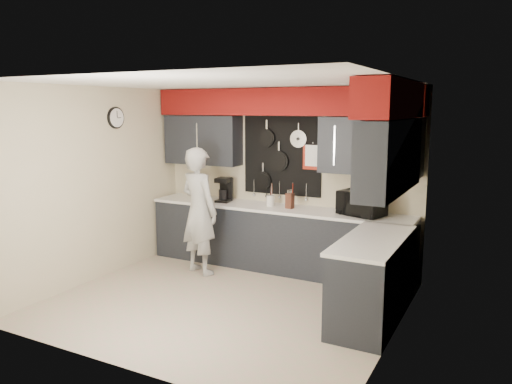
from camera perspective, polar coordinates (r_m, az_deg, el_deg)
The scene contains 10 objects.
ground at distance 6.18m, azimuth -3.60°, elevation -12.44°, with size 4.00×4.00×0.00m, color tan.
back_wall_assembly at distance 7.14m, azimuth 3.00°, elevation 7.13°, with size 4.00×0.36×2.60m.
right_wall_assembly at distance 5.29m, azimuth 15.24°, elevation 5.21°, with size 0.36×3.50×2.60m.
left_wall_assembly at distance 7.06m, azimuth -17.64°, elevation 1.15°, with size 0.05×3.50×2.60m.
base_cabinets at distance 6.77m, azimuth 4.94°, elevation -6.36°, with size 3.95×2.20×0.92m.
microwave at distance 6.69m, azimuth 11.96°, elevation -1.28°, with size 0.57×0.39×0.32m, color black.
knife_block at distance 7.01m, azimuth 3.88°, elevation -1.02°, with size 0.10×0.10×0.21m, color #3B1B12.
utensil_crock at distance 7.19m, azimuth 1.66°, elevation -0.99°, with size 0.12×0.12×0.15m, color silver.
coffee_maker at distance 7.52m, azimuth -3.62°, elevation 0.34°, with size 0.24×0.27×0.37m.
person at distance 7.02m, azimuth -6.51°, elevation -2.18°, with size 0.65×0.43×1.78m, color #9A9A98.
Camera 1 is at (2.99, -4.89, 2.32)m, focal length 35.00 mm.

